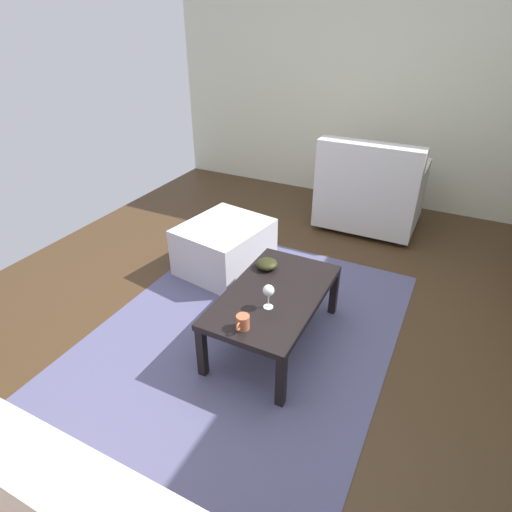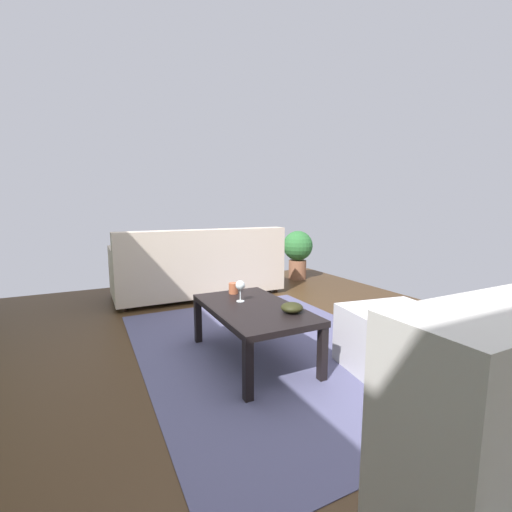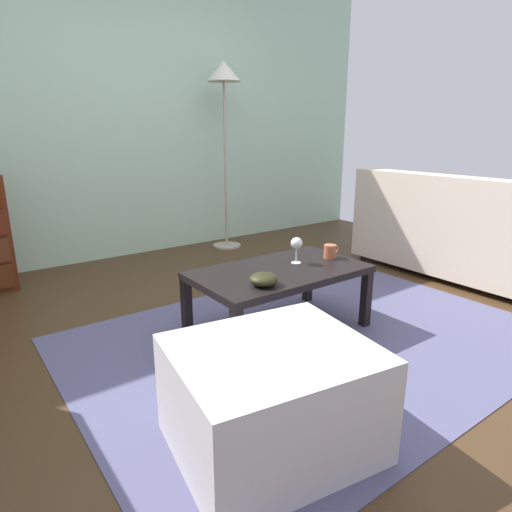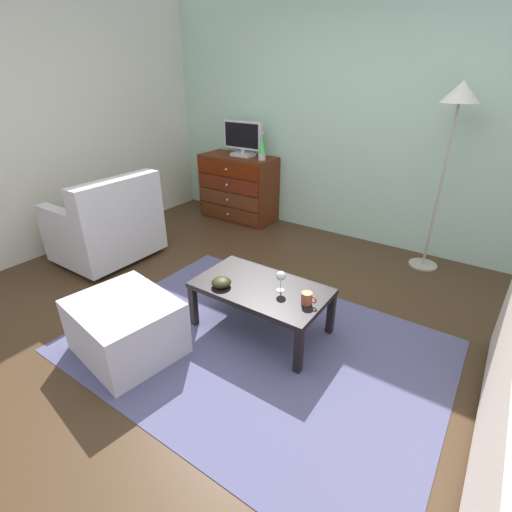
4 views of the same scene
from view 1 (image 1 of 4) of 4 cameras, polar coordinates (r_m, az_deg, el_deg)
ground_plane at (r=3.01m, az=3.18°, el=-10.25°), size 5.79×4.88×0.05m
wall_plain_left at (r=4.88m, az=17.53°, el=22.23°), size 0.12×4.88×2.69m
area_rug at (r=2.93m, az=-2.08°, el=-10.96°), size 2.60×1.90×0.01m
coffee_table at (r=2.70m, az=2.53°, el=-5.77°), size 0.99×0.57×0.39m
wine_glass at (r=2.49m, az=1.69°, el=-4.76°), size 0.07×0.07×0.16m
mug at (r=2.38m, az=-1.81°, el=-8.89°), size 0.11×0.08×0.08m
bowl_decorative at (r=2.90m, az=1.47°, el=-1.08°), size 0.15×0.15×0.07m
armchair at (r=4.37m, az=15.12°, el=8.32°), size 0.80×0.94×0.91m
ottoman at (r=3.56m, az=-4.25°, el=1.22°), size 0.78×0.70×0.41m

